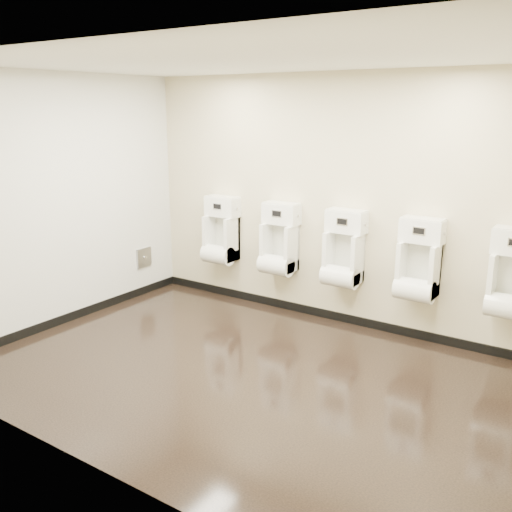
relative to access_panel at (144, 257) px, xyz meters
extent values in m
cube|color=black|center=(2.48, -1.20, -0.50)|extent=(5.00, 3.50, 0.00)
cube|color=silver|center=(2.48, -1.20, 2.30)|extent=(5.00, 3.50, 0.00)
cube|color=beige|center=(2.48, 0.55, 0.90)|extent=(5.00, 0.02, 2.80)
cube|color=beige|center=(2.48, -2.95, 0.90)|extent=(5.00, 0.02, 2.80)
cube|color=beige|center=(-0.02, -1.20, 0.90)|extent=(0.02, 3.50, 2.80)
cube|color=silver|center=(-0.01, -1.20, 0.90)|extent=(0.01, 3.50, 2.80)
cube|color=black|center=(2.48, 0.54, -0.45)|extent=(5.00, 0.02, 0.10)
cube|color=black|center=(-0.01, -1.20, -0.45)|extent=(0.02, 3.50, 0.10)
cube|color=#9E9EA3|center=(0.00, 0.00, 0.00)|extent=(0.03, 0.25, 0.25)
cylinder|color=silver|center=(0.02, 0.00, 0.00)|extent=(0.02, 0.04, 0.04)
cube|color=white|center=(0.98, 0.41, 0.31)|extent=(0.39, 0.28, 0.56)
cube|color=silver|center=(0.98, 0.50, 0.35)|extent=(0.29, 0.01, 0.44)
cylinder|color=white|center=(0.98, 0.33, 0.11)|extent=(0.39, 0.24, 0.24)
cube|color=white|center=(0.98, 0.45, 0.71)|extent=(0.44, 0.21, 0.24)
cube|color=black|center=(0.98, 0.34, 0.73)|extent=(0.11, 0.01, 0.06)
cube|color=silver|center=(0.98, 0.34, 0.73)|extent=(0.13, 0.01, 0.08)
cylinder|color=silver|center=(1.20, 0.45, 0.71)|extent=(0.01, 0.03, 0.03)
cube|color=white|center=(1.85, 0.41, 0.31)|extent=(0.39, 0.28, 0.56)
cube|color=silver|center=(1.85, 0.50, 0.35)|extent=(0.29, 0.01, 0.44)
cylinder|color=white|center=(1.85, 0.33, 0.11)|extent=(0.39, 0.24, 0.24)
cube|color=white|center=(1.85, 0.45, 0.71)|extent=(0.44, 0.21, 0.24)
cube|color=black|center=(1.85, 0.34, 0.73)|extent=(0.11, 0.01, 0.06)
cube|color=silver|center=(1.85, 0.34, 0.73)|extent=(0.13, 0.01, 0.08)
cylinder|color=silver|center=(2.07, 0.45, 0.71)|extent=(0.01, 0.03, 0.03)
cube|color=white|center=(2.68, 0.41, 0.31)|extent=(0.39, 0.28, 0.56)
cube|color=silver|center=(2.68, 0.50, 0.35)|extent=(0.29, 0.01, 0.44)
cylinder|color=white|center=(2.68, 0.33, 0.11)|extent=(0.39, 0.24, 0.24)
cube|color=white|center=(2.68, 0.45, 0.71)|extent=(0.44, 0.21, 0.24)
cube|color=black|center=(2.68, 0.34, 0.73)|extent=(0.11, 0.01, 0.06)
cube|color=silver|center=(2.68, 0.34, 0.73)|extent=(0.13, 0.01, 0.08)
cylinder|color=silver|center=(2.91, 0.45, 0.71)|extent=(0.01, 0.03, 0.03)
cube|color=white|center=(3.53, 0.41, 0.31)|extent=(0.39, 0.28, 0.56)
cube|color=silver|center=(3.53, 0.50, 0.35)|extent=(0.29, 0.01, 0.44)
cylinder|color=white|center=(3.53, 0.33, 0.11)|extent=(0.39, 0.24, 0.24)
cube|color=white|center=(3.53, 0.45, 0.71)|extent=(0.44, 0.21, 0.24)
cube|color=black|center=(3.53, 0.34, 0.73)|extent=(0.11, 0.01, 0.06)
cube|color=silver|center=(3.53, 0.34, 0.73)|extent=(0.13, 0.01, 0.08)
cylinder|color=silver|center=(3.75, 0.45, 0.71)|extent=(0.01, 0.03, 0.03)
cube|color=white|center=(4.43, 0.41, 0.31)|extent=(0.39, 0.28, 0.56)
cylinder|color=white|center=(4.43, 0.33, 0.11)|extent=(0.39, 0.24, 0.24)
camera|label=1|loc=(5.31, -5.18, 1.93)|focal=40.00mm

